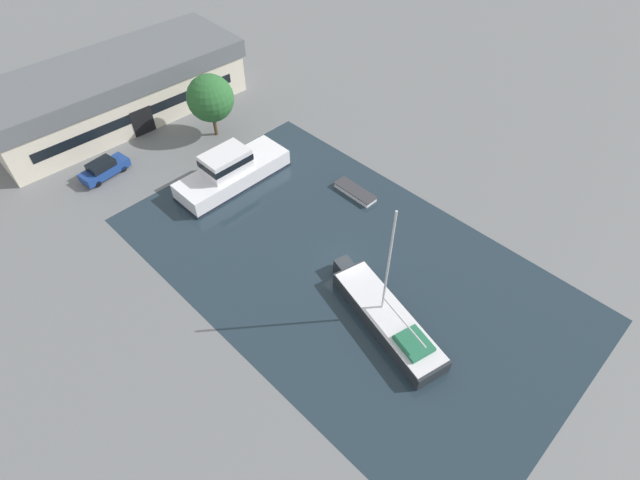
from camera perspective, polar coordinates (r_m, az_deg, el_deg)
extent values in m
plane|color=slate|center=(40.96, 2.82, -2.99)|extent=(440.00, 440.00, 0.00)
cube|color=#1E2D38|center=(40.96, 2.82, -2.99)|extent=(22.39, 37.84, 0.01)
cube|color=beige|center=(61.31, -22.01, 14.83)|extent=(27.32, 11.25, 4.19)
cube|color=#565B60|center=(59.93, -22.84, 17.28)|extent=(28.14, 11.58, 1.92)
cube|color=black|center=(57.47, -19.58, 12.63)|extent=(2.40, 0.17, 2.93)
cube|color=black|center=(57.05, -19.79, 13.33)|extent=(22.85, 1.05, 1.05)
cylinder|color=brown|center=(55.42, -11.92, 12.84)|extent=(0.39, 0.39, 2.54)
sphere|color=#28602D|center=(53.83, -12.43, 15.55)|extent=(4.82, 4.82, 4.82)
cube|color=navy|center=(53.22, -23.38, 7.38)|extent=(4.92, 2.35, 0.83)
cube|color=black|center=(52.74, -23.77, 7.87)|extent=(2.63, 1.87, 0.63)
cube|color=black|center=(53.18, -22.70, 8.56)|extent=(0.21, 1.43, 0.50)
cylinder|color=black|center=(54.53, -22.51, 8.17)|extent=(0.62, 0.27, 0.60)
cylinder|color=black|center=(53.35, -21.53, 7.59)|extent=(0.62, 0.27, 0.60)
cylinder|color=black|center=(53.59, -24.96, 6.51)|extent=(0.62, 0.27, 0.60)
cylinder|color=black|center=(52.38, -24.02, 5.88)|extent=(0.62, 0.27, 0.60)
cube|color=#23282D|center=(37.28, 7.73, -9.02)|extent=(5.41, 11.02, 1.19)
cube|color=#23282D|center=(40.11, 2.75, -3.08)|extent=(1.54, 1.48, 1.19)
cube|color=silver|center=(36.77, 7.83, -8.46)|extent=(5.20, 10.58, 0.08)
cylinder|color=silver|center=(33.36, 7.84, -2.72)|extent=(0.16, 0.16, 9.57)
cylinder|color=silver|center=(35.19, 9.56, -9.18)|extent=(1.32, 4.67, 0.12)
cube|color=#236647|center=(35.47, 10.69, -11.54)|extent=(2.51, 2.77, 0.30)
cube|color=white|center=(48.82, -9.91, 7.40)|extent=(11.22, 3.92, 1.70)
cube|color=black|center=(49.26, -9.81, 6.75)|extent=(11.33, 4.00, 0.18)
cube|color=silver|center=(47.48, -10.72, 8.79)|extent=(4.27, 2.81, 1.94)
cube|color=black|center=(47.36, -10.75, 8.97)|extent=(4.36, 2.89, 0.62)
cube|color=white|center=(47.21, 4.05, 5.47)|extent=(1.46, 4.23, 0.42)
cube|color=#333338|center=(47.05, 4.06, 5.70)|extent=(1.55, 4.40, 0.08)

